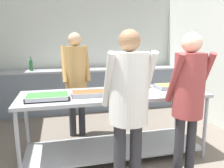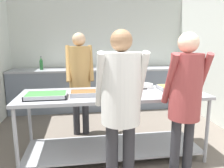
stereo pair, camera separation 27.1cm
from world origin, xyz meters
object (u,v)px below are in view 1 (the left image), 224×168
(serving_tray_vegetables, at_px, (90,94))
(plate_stack, at_px, (144,85))
(guest_serving_right, at_px, (189,91))
(cook_behind_counter, at_px, (76,73))
(sauce_pan, at_px, (127,91))
(serving_tray_roast, at_px, (48,97))
(guest_serving_left, at_px, (129,96))
(serving_tray_greens, at_px, (171,87))
(water_bottle, at_px, (31,64))

(serving_tray_vegetables, distance_m, plate_stack, 0.90)
(guest_serving_right, relative_size, cook_behind_counter, 0.97)
(sauce_pan, height_order, plate_stack, sauce_pan)
(serving_tray_roast, relative_size, guest_serving_right, 0.30)
(plate_stack, xyz_separation_m, guest_serving_right, (0.13, -0.94, 0.11))
(plate_stack, distance_m, guest_serving_left, 1.12)
(serving_tray_roast, relative_size, sauce_pan, 1.12)
(cook_behind_counter, bearing_deg, guest_serving_right, -54.13)
(serving_tray_roast, distance_m, plate_stack, 1.40)
(serving_tray_greens, distance_m, guest_serving_left, 1.21)
(sauce_pan, relative_size, guest_serving_left, 0.26)
(guest_serving_right, bearing_deg, guest_serving_left, -177.33)
(sauce_pan, xyz_separation_m, serving_tray_greens, (0.71, 0.13, -0.01))
(guest_serving_right, height_order, cook_behind_counter, cook_behind_counter)
(serving_tray_greens, bearing_deg, plate_stack, 154.09)
(serving_tray_roast, relative_size, cook_behind_counter, 0.29)
(plate_stack, height_order, water_bottle, water_bottle)
(guest_serving_right, bearing_deg, plate_stack, 97.75)
(sauce_pan, relative_size, plate_stack, 1.96)
(sauce_pan, bearing_deg, plate_stack, 40.03)
(sauce_pan, height_order, cook_behind_counter, cook_behind_counter)
(serving_tray_greens, bearing_deg, guest_serving_left, -138.57)
(serving_tray_roast, bearing_deg, serving_tray_vegetables, 5.61)
(serving_tray_roast, relative_size, guest_serving_left, 0.29)
(plate_stack, relative_size, cook_behind_counter, 0.13)
(serving_tray_roast, xyz_separation_m, cook_behind_counter, (0.41, 0.91, 0.14))
(sauce_pan, bearing_deg, water_bottle, 122.05)
(sauce_pan, bearing_deg, serving_tray_roast, -175.93)
(plate_stack, xyz_separation_m, water_bottle, (-1.76, 1.93, 0.16))
(guest_serving_right, distance_m, water_bottle, 3.43)
(plate_stack, distance_m, guest_serving_right, 0.95)
(guest_serving_left, bearing_deg, water_bottle, 112.46)
(guest_serving_right, bearing_deg, sauce_pan, 127.35)
(sauce_pan, bearing_deg, guest_serving_left, -106.48)
(plate_stack, height_order, cook_behind_counter, cook_behind_counter)
(serving_tray_greens, distance_m, water_bottle, 2.98)
(guest_serving_left, bearing_deg, serving_tray_vegetables, 113.61)
(serving_tray_roast, distance_m, guest_serving_right, 1.58)
(serving_tray_vegetables, height_order, sauce_pan, sauce_pan)
(sauce_pan, height_order, guest_serving_right, guest_serving_right)
(cook_behind_counter, bearing_deg, serving_tray_roast, -114.29)
(serving_tray_roast, xyz_separation_m, guest_serving_right, (1.47, -0.57, 0.11))
(serving_tray_vegetables, xyz_separation_m, plate_stack, (0.84, 0.32, 0.00))
(serving_tray_greens, bearing_deg, serving_tray_vegetables, -172.73)
(serving_tray_greens, relative_size, water_bottle, 1.42)
(guest_serving_left, relative_size, water_bottle, 5.74)
(guest_serving_right, bearing_deg, serving_tray_vegetables, 147.49)
(cook_behind_counter, xyz_separation_m, water_bottle, (-0.82, 1.40, 0.03))
(guest_serving_right, bearing_deg, serving_tray_roast, 158.96)
(serving_tray_vegetables, relative_size, sauce_pan, 1.06)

